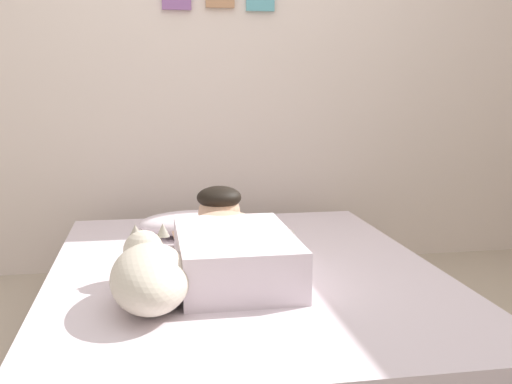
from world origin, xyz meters
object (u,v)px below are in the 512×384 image
Objects in this scene: pillow at (193,223)px; cell_phone at (276,279)px; bed at (245,309)px; coffee_cup at (278,235)px; person_lying at (230,243)px; dog at (149,273)px.

cell_phone is at bearing -71.69° from pillow.
bed is 0.27m from cell_phone.
coffee_cup is 0.89× the size of cell_phone.
pillow is 3.71× the size of cell_phone.
coffee_cup is at bearing -31.98° from pillow.
bed is 2.18× the size of person_lying.
pillow is at bearing 105.35° from bed.
pillow is at bearing 108.31° from cell_phone.
person_lying is 6.57× the size of cell_phone.
dog reaches higher than cell_phone.
person_lying reaches higher than pillow.
person_lying is at bearing 46.88° from dog.
bed is at bearing -120.94° from coffee_cup.
pillow is at bearing 100.01° from person_lying.
person_lying is at bearing 179.76° from bed.
dog reaches higher than pillow.
bed is 14.36× the size of cell_phone.
bed is 0.65m from pillow.
pillow is 0.44m from coffee_cup.
dog is 4.11× the size of cell_phone.
pillow is 0.60m from person_lying.
person_lying reaches higher than coffee_cup.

